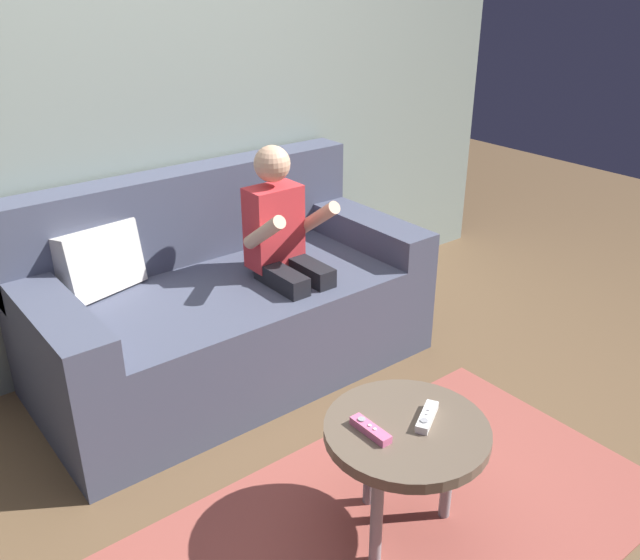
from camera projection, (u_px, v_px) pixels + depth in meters
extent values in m
plane|color=brown|center=(361.00, 532.00, 2.09)|extent=(8.56, 8.56, 0.00)
cube|color=gray|center=(115.00, 62.00, 2.61)|extent=(4.28, 0.05, 2.50)
cube|color=#474C60|center=(232.00, 326.00, 2.84)|extent=(1.60, 0.80, 0.42)
cube|color=#474C60|center=(188.00, 214.00, 2.89)|extent=(1.60, 0.16, 0.40)
cube|color=#474C60|center=(51.00, 319.00, 2.32)|extent=(0.18, 0.80, 0.13)
cube|color=#474C60|center=(361.00, 227.00, 3.12)|extent=(0.18, 0.80, 0.13)
cube|color=silver|center=(98.00, 260.00, 2.62)|extent=(0.36, 0.23, 0.28)
cylinder|color=black|center=(303.00, 346.00, 2.69)|extent=(0.07, 0.07, 0.42)
cylinder|color=black|center=(328.00, 336.00, 2.77)|extent=(0.07, 0.07, 0.42)
cube|color=black|center=(282.00, 279.00, 2.69)|extent=(0.08, 0.28, 0.08)
cube|color=black|center=(308.00, 271.00, 2.76)|extent=(0.08, 0.28, 0.08)
cube|color=red|center=(274.00, 226.00, 2.75)|extent=(0.22, 0.13, 0.34)
cylinder|color=#DBAA87|center=(264.00, 233.00, 2.57)|extent=(0.05, 0.24, 0.19)
cylinder|color=#DBAA87|center=(318.00, 218.00, 2.72)|extent=(0.05, 0.24, 0.19)
sphere|color=#DBAA87|center=(272.00, 164.00, 2.64)|extent=(0.15, 0.15, 0.15)
cylinder|color=brown|center=(407.00, 431.00, 1.94)|extent=(0.48, 0.48, 0.04)
cylinder|color=gray|center=(377.00, 516.00, 1.91)|extent=(0.04, 0.04, 0.36)
cylinder|color=gray|center=(448.00, 471.00, 2.08)|extent=(0.04, 0.04, 0.36)
cylinder|color=gray|center=(370.00, 458.00, 2.13)|extent=(0.04, 0.04, 0.36)
cube|color=#9E4C42|center=(400.00, 528.00, 2.10)|extent=(1.72, 0.99, 0.01)
cube|color=white|center=(427.00, 417.00, 1.95)|extent=(0.14, 0.10, 0.02)
cylinder|color=#99999E|center=(424.00, 421.00, 1.92)|extent=(0.02, 0.02, 0.00)
cylinder|color=silver|center=(427.00, 414.00, 1.95)|extent=(0.01, 0.01, 0.00)
cylinder|color=silver|center=(429.00, 410.00, 1.96)|extent=(0.01, 0.01, 0.00)
cube|color=pink|center=(370.00, 430.00, 1.90)|extent=(0.04, 0.14, 0.02)
cylinder|color=#99999E|center=(361.00, 419.00, 1.92)|extent=(0.02, 0.02, 0.00)
cylinder|color=silver|center=(370.00, 425.00, 1.90)|extent=(0.01, 0.01, 0.00)
cylinder|color=silver|center=(375.00, 429.00, 1.88)|extent=(0.01, 0.01, 0.00)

